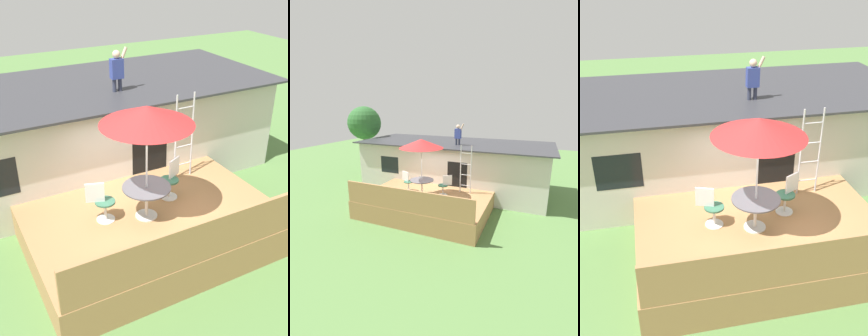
{
  "view_description": "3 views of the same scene",
  "coord_description": "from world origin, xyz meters",
  "views": [
    {
      "loc": [
        -3.69,
        -6.7,
        6.0
      ],
      "look_at": [
        0.31,
        0.84,
        1.39
      ],
      "focal_mm": 43.91,
      "sensor_mm": 36.0,
      "label": 1
    },
    {
      "loc": [
        4.38,
        -9.34,
        4.73
      ],
      "look_at": [
        -0.04,
        0.88,
        1.84
      ],
      "focal_mm": 26.06,
      "sensor_mm": 36.0,
      "label": 2
    },
    {
      "loc": [
        -2.34,
        -7.01,
        6.12
      ],
      "look_at": [
        -0.63,
        0.87,
        1.78
      ],
      "focal_mm": 43.25,
      "sensor_mm": 36.0,
      "label": 3
    }
  ],
  "objects": [
    {
      "name": "ground_plane",
      "position": [
        0.0,
        0.0,
        0.0
      ],
      "size": [
        40.0,
        40.0,
        0.0
      ],
      "primitive_type": "plane",
      "color": "#567F42"
    },
    {
      "name": "house",
      "position": [
        -0.0,
        3.6,
        1.36
      ],
      "size": [
        10.5,
        4.5,
        2.7
      ],
      "color": "beige",
      "rests_on": "ground"
    },
    {
      "name": "deck",
      "position": [
        0.0,
        0.0,
        0.4
      ],
      "size": [
        5.46,
        3.98,
        0.8
      ],
      "primitive_type": "cube",
      "color": "#A87A4C",
      "rests_on": "ground"
    },
    {
      "name": "deck_railing",
      "position": [
        0.0,
        -1.94,
        1.25
      ],
      "size": [
        5.36,
        0.08,
        0.9
      ],
      "primitive_type": "cube",
      "color": "#A87A4C",
      "rests_on": "deck"
    },
    {
      "name": "patio_table",
      "position": [
        -0.17,
        -0.17,
        1.39
      ],
      "size": [
        1.04,
        1.04,
        0.74
      ],
      "color": "silver",
      "rests_on": "deck"
    },
    {
      "name": "patio_umbrella",
      "position": [
        -0.17,
        -0.17,
        3.15
      ],
      "size": [
        1.9,
        1.9,
        2.54
      ],
      "color": "silver",
      "rests_on": "deck"
    },
    {
      "name": "step_ladder",
      "position": [
        1.48,
        0.97,
        1.9
      ],
      "size": [
        0.52,
        0.04,
        2.2
      ],
      "color": "silver",
      "rests_on": "deck"
    },
    {
      "name": "person_figure",
      "position": [
        0.53,
        2.71,
        3.31
      ],
      "size": [
        0.47,
        0.2,
        1.11
      ],
      "color": "#33384C",
      "rests_on": "house"
    },
    {
      "name": "patio_chair_left",
      "position": [
        -1.08,
        0.14,
        1.26
      ],
      "size": [
        0.6,
        0.44,
        0.92
      ],
      "rotation": [
        0.0,
        0.0,
        -0.33
      ],
      "color": "silver",
      "rests_on": "deck"
    },
    {
      "name": "patio_chair_right",
      "position": [
        0.73,
        0.29,
        1.26
      ],
      "size": [
        0.58,
        0.44,
        0.92
      ],
      "rotation": [
        0.0,
        0.0,
        -2.66
      ],
      "color": "silver",
      "rests_on": "deck"
    }
  ]
}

